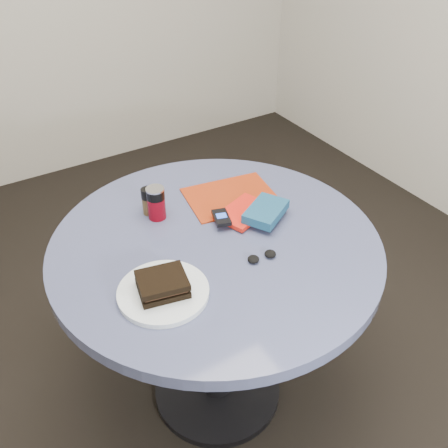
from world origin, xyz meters
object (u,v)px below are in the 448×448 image
plate (163,292)px  pepper_grinder (148,201)px  magazine (231,196)px  novel (266,211)px  table (216,280)px  red_book (244,212)px  sandwich (162,284)px  headphones (262,257)px  mp3_player (221,218)px  soda_can (156,203)px

plate → pepper_grinder: pepper_grinder is taller
plate → pepper_grinder: 0.38m
plate → magazine: 0.50m
plate → novel: size_ratio=1.60×
table → novel: size_ratio=6.60×
red_book → plate: bearing=-174.0°
sandwich → headphones: bearing=-3.5°
red_book → novel: 0.08m
magazine → mp3_player: bearing=-123.7°
table → headphones: bearing=-64.3°
soda_can → novel: size_ratio=0.72×
pepper_grinder → magazine: 0.28m
soda_can → novel: soda_can is taller
pepper_grinder → soda_can: bearing=-69.6°
soda_can → magazine: size_ratio=0.37×
headphones → pepper_grinder: bearing=115.2°
sandwich → soda_can: (0.14, 0.33, 0.02)m
magazine → headphones: headphones is taller
soda_can → red_book: (0.24, -0.14, -0.04)m
plate → headphones: (0.30, -0.02, 0.00)m
red_book → headphones: same height
pepper_grinder → sandwich: bearing=-109.2°
plate → sandwich: 0.03m
headphones → sandwich: bearing=176.5°
soda_can → novel: (0.28, -0.19, -0.02)m
red_book → headphones: 0.22m
soda_can → pepper_grinder: 0.04m
magazine → red_book: bearing=-91.4°
sandwich → soda_can: 0.35m
sandwich → red_book: sandwich is taller
novel → plate: bearing=167.0°
red_book → table: bearing=-176.3°
sandwich → pepper_grinder: 0.38m
sandwich → mp3_player: size_ratio=1.59×
table → headphones: (0.07, -0.14, 0.17)m
plate → red_book: (0.38, 0.19, 0.00)m
plate → novel: novel is taller
headphones → soda_can: bearing=115.7°
table → pepper_grinder: size_ratio=10.88×
red_book → mp3_player: mp3_player is taller
soda_can → red_book: soda_can is taller
soda_can → pepper_grinder: (-0.01, 0.03, -0.01)m
sandwich → headphones: 0.31m
pepper_grinder → red_book: (0.25, -0.17, -0.03)m
pepper_grinder → novel: (0.30, -0.23, -0.01)m
magazine → novel: (0.02, -0.17, 0.03)m
soda_can → headphones: bearing=-64.3°
red_book → mp3_player: (-0.09, -0.01, 0.01)m
plate → headphones: 0.30m
table → mp3_player: 0.21m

